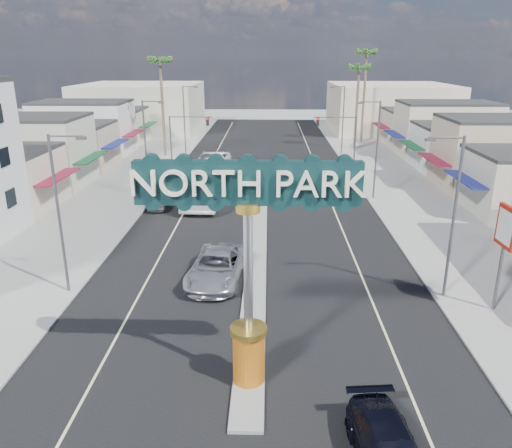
# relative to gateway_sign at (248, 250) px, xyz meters

# --- Properties ---
(ground) EXTENTS (160.00, 160.00, 0.00)m
(ground) POSITION_rel_gateway_sign_xyz_m (0.00, 28.02, -5.93)
(ground) COLOR gray
(ground) RESTS_ON ground
(road) EXTENTS (20.00, 120.00, 0.01)m
(road) POSITION_rel_gateway_sign_xyz_m (0.00, 28.02, -5.92)
(road) COLOR black
(road) RESTS_ON ground
(median_island) EXTENTS (1.30, 30.00, 0.16)m
(median_island) POSITION_rel_gateway_sign_xyz_m (0.00, 12.02, -5.85)
(median_island) COLOR gray
(median_island) RESTS_ON ground
(sidewalk_left) EXTENTS (8.00, 120.00, 0.12)m
(sidewalk_left) POSITION_rel_gateway_sign_xyz_m (-14.00, 28.02, -5.87)
(sidewalk_left) COLOR gray
(sidewalk_left) RESTS_ON ground
(sidewalk_right) EXTENTS (8.00, 120.00, 0.12)m
(sidewalk_right) POSITION_rel_gateway_sign_xyz_m (14.00, 28.02, -5.87)
(sidewalk_right) COLOR gray
(sidewalk_right) RESTS_ON ground
(storefront_row_left) EXTENTS (12.00, 42.00, 6.00)m
(storefront_row_left) POSITION_rel_gateway_sign_xyz_m (-24.00, 41.02, -2.93)
(storefront_row_left) COLOR beige
(storefront_row_left) RESTS_ON ground
(storefront_row_right) EXTENTS (12.00, 42.00, 6.00)m
(storefront_row_right) POSITION_rel_gateway_sign_xyz_m (24.00, 41.02, -2.93)
(storefront_row_right) COLOR #B7B29E
(storefront_row_right) RESTS_ON ground
(backdrop_far_left) EXTENTS (20.00, 20.00, 8.00)m
(backdrop_far_left) POSITION_rel_gateway_sign_xyz_m (-22.00, 73.02, -1.93)
(backdrop_far_left) COLOR #B7B29E
(backdrop_far_left) RESTS_ON ground
(backdrop_far_right) EXTENTS (20.00, 20.00, 8.00)m
(backdrop_far_right) POSITION_rel_gateway_sign_xyz_m (22.00, 73.02, -1.93)
(backdrop_far_right) COLOR beige
(backdrop_far_right) RESTS_ON ground
(gateway_sign) EXTENTS (8.20, 1.50, 9.15)m
(gateway_sign) POSITION_rel_gateway_sign_xyz_m (0.00, 0.00, 0.00)
(gateway_sign) COLOR #B84D0E
(gateway_sign) RESTS_ON median_island
(traffic_signal_left) EXTENTS (5.09, 0.45, 6.00)m
(traffic_signal_left) POSITION_rel_gateway_sign_xyz_m (-9.18, 42.02, -1.65)
(traffic_signal_left) COLOR #47474C
(traffic_signal_left) RESTS_ON ground
(traffic_signal_right) EXTENTS (5.09, 0.45, 6.00)m
(traffic_signal_right) POSITION_rel_gateway_sign_xyz_m (9.18, 42.02, -1.65)
(traffic_signal_right) COLOR #47474C
(traffic_signal_right) RESTS_ON ground
(streetlight_l_near) EXTENTS (2.03, 0.22, 9.00)m
(streetlight_l_near) POSITION_rel_gateway_sign_xyz_m (-10.43, 8.02, -0.86)
(streetlight_l_near) COLOR #47474C
(streetlight_l_near) RESTS_ON ground
(streetlight_l_mid) EXTENTS (2.03, 0.22, 9.00)m
(streetlight_l_mid) POSITION_rel_gateway_sign_xyz_m (-10.43, 28.02, -0.86)
(streetlight_l_mid) COLOR #47474C
(streetlight_l_mid) RESTS_ON ground
(streetlight_l_far) EXTENTS (2.03, 0.22, 9.00)m
(streetlight_l_far) POSITION_rel_gateway_sign_xyz_m (-10.43, 50.02, -0.86)
(streetlight_l_far) COLOR #47474C
(streetlight_l_far) RESTS_ON ground
(streetlight_r_near) EXTENTS (2.03, 0.22, 9.00)m
(streetlight_r_near) POSITION_rel_gateway_sign_xyz_m (10.43, 8.02, -0.86)
(streetlight_r_near) COLOR #47474C
(streetlight_r_near) RESTS_ON ground
(streetlight_r_mid) EXTENTS (2.03, 0.22, 9.00)m
(streetlight_r_mid) POSITION_rel_gateway_sign_xyz_m (10.43, 28.02, -0.86)
(streetlight_r_mid) COLOR #47474C
(streetlight_r_mid) RESTS_ON ground
(streetlight_r_far) EXTENTS (2.03, 0.22, 9.00)m
(streetlight_r_far) POSITION_rel_gateway_sign_xyz_m (10.43, 50.02, -0.86)
(streetlight_r_far) COLOR #47474C
(streetlight_r_far) RESTS_ON ground
(palm_left_far) EXTENTS (2.60, 2.60, 13.10)m
(palm_left_far) POSITION_rel_gateway_sign_xyz_m (-13.00, 48.02, 5.57)
(palm_left_far) COLOR brown
(palm_left_far) RESTS_ON ground
(palm_right_mid) EXTENTS (2.60, 2.60, 12.10)m
(palm_right_mid) POSITION_rel_gateway_sign_xyz_m (13.00, 54.02, 4.67)
(palm_right_mid) COLOR brown
(palm_right_mid) RESTS_ON ground
(palm_right_far) EXTENTS (2.60, 2.60, 14.10)m
(palm_right_far) POSITION_rel_gateway_sign_xyz_m (15.00, 60.02, 6.46)
(palm_right_far) COLOR brown
(palm_right_far) RESTS_ON ground
(suv_left) EXTENTS (3.59, 6.71, 1.79)m
(suv_left) POSITION_rel_gateway_sign_xyz_m (-2.29, 9.82, -5.03)
(suv_left) COLOR #B5B4B9
(suv_left) RESTS_ON ground
(car_parked_left) EXTENTS (1.98, 4.22, 1.40)m
(car_parked_left) POSITION_rel_gateway_sign_xyz_m (-9.00, 24.69, -5.23)
(car_parked_left) COLOR slate
(car_parked_left) RESTS_ON ground
(city_bus) EXTENTS (3.46, 12.83, 3.54)m
(city_bus) POSITION_rel_gateway_sign_xyz_m (-4.91, 27.92, -4.16)
(city_bus) COLOR white
(city_bus) RESTS_ON ground
(bank_pylon_sign) EXTENTS (0.32, 1.77, 5.64)m
(bank_pylon_sign) POSITION_rel_gateway_sign_xyz_m (12.69, 6.45, -1.54)
(bank_pylon_sign) COLOR #47474C
(bank_pylon_sign) RESTS_ON sidewalk_right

